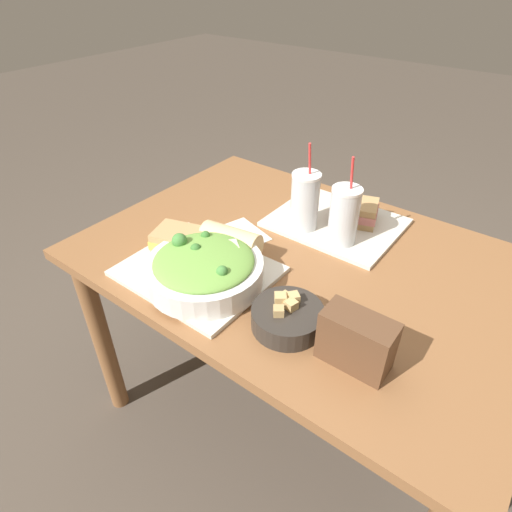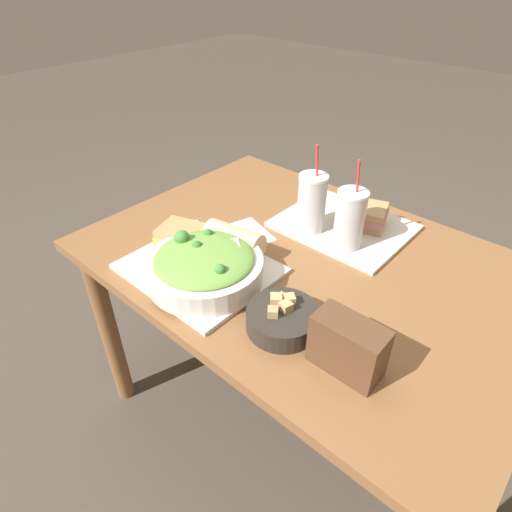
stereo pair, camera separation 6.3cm
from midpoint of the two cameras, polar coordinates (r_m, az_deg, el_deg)
The scene contains 13 objects.
ground_plane at distance 1.69m, azimuth 6.08°, elevation -20.09°, with size 12.00×12.00×0.00m, color #4C4238.
dining_table at distance 1.24m, azimuth 7.83°, elevation -4.19°, with size 1.19×0.84×0.71m.
tray_near at distance 1.12m, azimuth -5.94°, elevation -1.71°, with size 0.37×0.31×0.01m.
tray_far at distance 1.32m, azimuth 12.90°, elevation 3.93°, with size 0.37×0.31×0.01m.
salad_bowl at distance 1.06m, azimuth -5.17°, elevation -1.26°, with size 0.29×0.29×0.10m.
soup_bowl at distance 0.95m, azimuth 5.43°, elevation -8.27°, with size 0.16×0.16×0.07m.
sandwich_near at distance 1.18m, azimuth -8.07°, elevation 2.35°, with size 0.16×0.14×0.06m.
baguette_near at distance 1.15m, azimuth -1.31°, elevation 2.08°, with size 0.17×0.10×0.08m.
sandwich_far at distance 1.32m, azimuth 15.43°, elevation 5.23°, with size 0.16×0.14×0.06m.
drink_cup_dark at distance 1.24m, azimuth 8.85°, elevation 6.76°, with size 0.08×0.08×0.26m.
drink_cup_red at distance 1.19m, azimuth 13.83°, elevation 4.57°, with size 0.08×0.08×0.26m.
chip_bag at distance 0.87m, azimuth 14.20°, elevation -11.66°, with size 0.14×0.07×0.12m.
napkin_folded at distance 1.26m, azimuth 0.45°, elevation 3.02°, with size 0.17×0.14×0.00m.
Camera 2 is at (0.52, -0.79, 1.40)m, focal length 30.00 mm.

